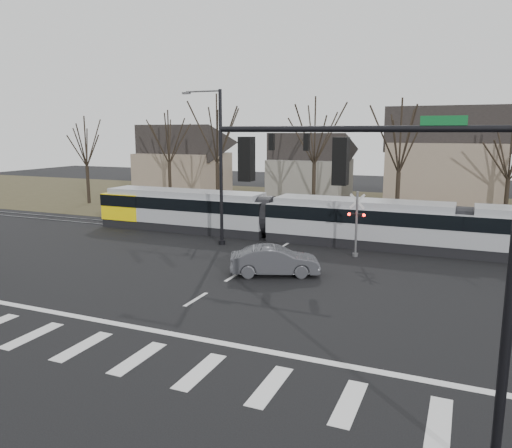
% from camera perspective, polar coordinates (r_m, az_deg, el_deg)
% --- Properties ---
extents(ground, '(140.00, 140.00, 0.00)m').
position_cam_1_polar(ground, '(21.55, -9.57, -10.10)').
color(ground, black).
extents(grass_verge, '(140.00, 28.00, 0.01)m').
position_cam_1_polar(grass_verge, '(50.69, 10.25, 1.84)').
color(grass_verge, '#38331E').
rests_on(grass_verge, ground).
extents(crosswalk, '(27.00, 2.60, 0.01)m').
position_cam_1_polar(crosswalk, '(18.58, -16.42, -13.86)').
color(crosswalk, silver).
rests_on(crosswalk, ground).
extents(stop_line, '(28.00, 0.35, 0.01)m').
position_cam_1_polar(stop_line, '(20.17, -12.38, -11.67)').
color(stop_line, silver).
rests_on(stop_line, ground).
extents(lane_dashes, '(0.18, 30.00, 0.01)m').
position_cam_1_polar(lane_dashes, '(35.51, 4.43, -1.73)').
color(lane_dashes, silver).
rests_on(lane_dashes, ground).
extents(rail_pair, '(90.00, 1.52, 0.06)m').
position_cam_1_polar(rail_pair, '(35.32, 4.33, -1.76)').
color(rail_pair, '#59595E').
rests_on(rail_pair, ground).
extents(tram, '(40.49, 3.01, 3.07)m').
position_cam_1_polar(tram, '(34.05, 11.64, 0.41)').
color(tram, gray).
rests_on(tram, ground).
extents(sedan, '(5.09, 5.91, 1.55)m').
position_cam_1_polar(sedan, '(26.57, 2.17, -4.21)').
color(sedan, '#404146').
rests_on(sedan, ground).
extents(signal_pole_near_right, '(6.72, 0.44, 8.00)m').
position_cam_1_polar(signal_pole_near_right, '(11.19, 17.82, -2.27)').
color(signal_pole_near_right, black).
rests_on(signal_pole_near_right, ground).
extents(signal_pole_far, '(9.28, 0.44, 10.20)m').
position_cam_1_polar(signal_pole_far, '(32.38, -1.50, 7.29)').
color(signal_pole_far, black).
rests_on(signal_pole_far, ground).
extents(rail_crossing_signal, '(1.08, 0.36, 4.00)m').
position_cam_1_polar(rail_crossing_signal, '(30.82, 11.39, -0.24)').
color(rail_crossing_signal, '#59595B').
rests_on(rail_crossing_signal, ground).
extents(tree_row, '(59.20, 7.20, 10.00)m').
position_cam_1_polar(tree_row, '(43.91, 11.25, 7.04)').
color(tree_row, black).
rests_on(tree_row, ground).
extents(house_a, '(9.72, 8.64, 8.60)m').
position_cam_1_polar(house_a, '(59.69, -8.35, 7.49)').
color(house_a, '#7E6C5B').
rests_on(house_a, ground).
extents(house_b, '(8.64, 7.56, 7.65)m').
position_cam_1_polar(house_b, '(55.39, 6.25, 6.80)').
color(house_b, slate).
rests_on(house_b, ground).
extents(house_c, '(10.80, 8.64, 10.10)m').
position_cam_1_polar(house_c, '(49.99, 20.90, 7.22)').
color(house_c, '#7E6C5B').
rests_on(house_c, ground).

